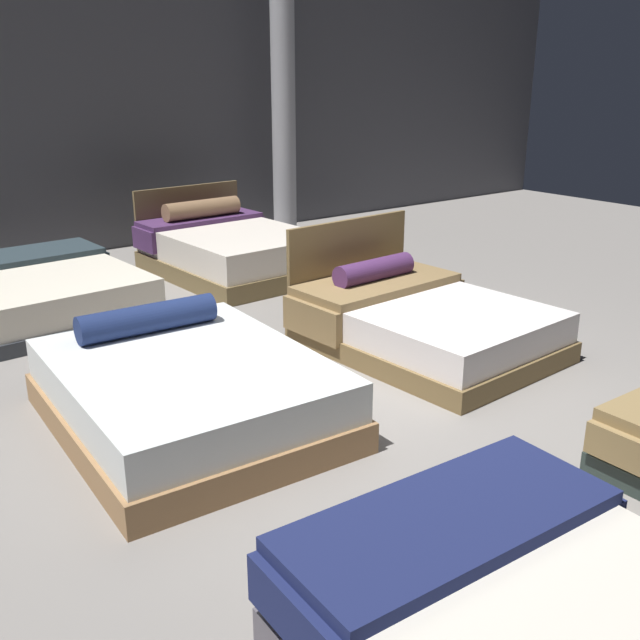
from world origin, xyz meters
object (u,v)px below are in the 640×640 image
Objects in this scene: bed_3 at (419,321)px; support_pillar at (284,108)px; bed_5 at (231,250)px; bed_4 at (44,290)px; bed_2 at (187,391)px.

support_pillar is at bearing 66.13° from bed_3.
bed_5 is 0.60× the size of support_pillar.
bed_3 reaches higher than bed_5.
bed_4 is at bearing 124.22° from bed_3.
bed_4 is (0.00, 2.98, -0.02)m from bed_2.
bed_4 is at bearing 92.82° from bed_2.
bed_4 is at bearing -178.51° from bed_5.
bed_5 is at bearing 0.84° from bed_4.
bed_3 is at bearing -110.69° from support_pillar.
bed_3 is 0.97× the size of bed_5.
bed_5 is at bearing 58.06° from bed_2.
bed_4 is 0.60× the size of support_pillar.
bed_2 is 2.98m from bed_4.
bed_4 is at bearing -158.78° from support_pillar.
bed_5 reaches higher than bed_4.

